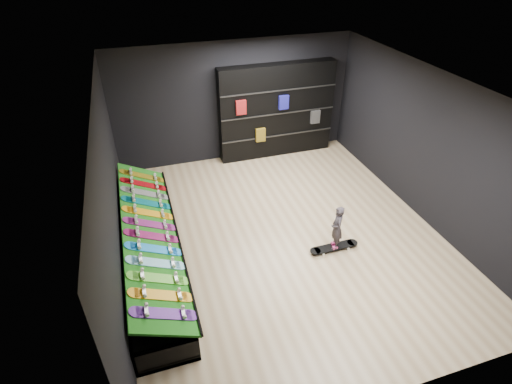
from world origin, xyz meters
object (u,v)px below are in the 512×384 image
object	(u,v)px
back_shelving	(277,111)
child	(336,235)
floor_skateboard	(334,248)
display_rack	(151,251)

from	to	relation	value
back_shelving	child	distance (m)	4.14
back_shelving	floor_skateboard	bearing A→B (deg)	-94.07
floor_skateboard	child	xyz separation A→B (m)	(0.00, 0.00, 0.32)
back_shelving	floor_skateboard	xyz separation A→B (m)	(-0.29, -4.04, -1.16)
back_shelving	child	world-z (taller)	back_shelving
display_rack	child	bearing A→B (deg)	-12.26
display_rack	back_shelving	distance (m)	4.99
display_rack	floor_skateboard	distance (m)	3.40
display_rack	child	distance (m)	3.39
display_rack	child	xyz separation A→B (m)	(3.31, -0.72, 0.11)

